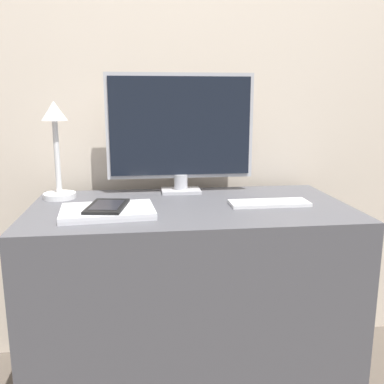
# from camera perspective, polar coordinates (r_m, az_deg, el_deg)

# --- Properties ---
(wall_back) EXTENTS (3.60, 0.05, 2.40)m
(wall_back) POSITION_cam_1_polar(r_m,az_deg,el_deg) (1.83, -1.75, 15.43)
(wall_back) COLOR beige
(wall_back) RESTS_ON ground_plane
(desk) EXTENTS (1.10, 0.59, 0.74)m
(desk) POSITION_cam_1_polar(r_m,az_deg,el_deg) (1.62, -0.26, -14.49)
(desk) COLOR #4C4C51
(desk) RESTS_ON ground_plane
(monitor) EXTENTS (0.57, 0.11, 0.46)m
(monitor) POSITION_cam_1_polar(r_m,az_deg,el_deg) (1.67, -1.55, 8.20)
(monitor) COLOR #B7B7BC
(monitor) RESTS_ON desk
(keyboard) EXTENTS (0.28, 0.10, 0.01)m
(keyboard) POSITION_cam_1_polar(r_m,az_deg,el_deg) (1.52, 10.25, -1.43)
(keyboard) COLOR silver
(keyboard) RESTS_ON desk
(laptop) EXTENTS (0.31, 0.23, 0.02)m
(laptop) POSITION_cam_1_polar(r_m,az_deg,el_deg) (1.40, -11.18, -2.55)
(laptop) COLOR silver
(laptop) RESTS_ON desk
(ereader) EXTENTS (0.14, 0.20, 0.01)m
(ereader) POSITION_cam_1_polar(r_m,az_deg,el_deg) (1.40, -11.26, -1.86)
(ereader) COLOR black
(ereader) RESTS_ON laptop
(desk_lamp) EXTENTS (0.12, 0.12, 0.36)m
(desk_lamp) POSITION_cam_1_polar(r_m,az_deg,el_deg) (1.64, -17.68, 6.42)
(desk_lamp) COLOR white
(desk_lamp) RESTS_ON desk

